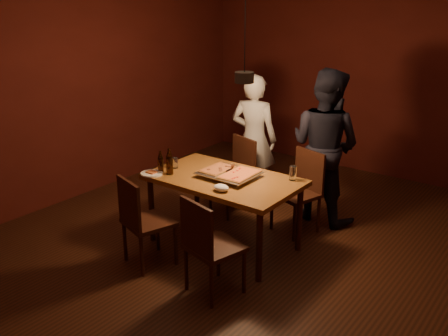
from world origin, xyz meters
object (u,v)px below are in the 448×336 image
Objects in this scene: chair_near_left at (140,214)px; diner_dark at (325,146)px; beer_bottle_a at (161,162)px; beer_bottle_b at (169,161)px; diner_white at (254,139)px; chair_near_right at (207,239)px; dining_table at (224,184)px; plate_slice at (152,173)px; pizza_tray at (229,175)px; chair_far_right at (302,184)px; chair_far_left at (237,168)px; pendant_lamp at (244,76)px.

chair_near_left is 0.30× the size of diner_dark.
beer_bottle_a is (-0.24, 0.55, 0.32)m from chair_near_left.
diner_white is (0.05, 1.47, -0.09)m from beer_bottle_b.
chair_near_right is 0.29× the size of diner_dark.
diner_dark is (0.87, 2.04, 0.33)m from chair_near_left.
plate_slice is at bearing -150.70° from dining_table.
chair_near_right reaches higher than pizza_tray.
chair_far_right is at bearing 48.24° from beer_bottle_b.
diner_white is (-0.48, 1.18, 0.02)m from pizza_tray.
chair_far_left reaches higher than dining_table.
chair_far_right is 0.48× the size of pendant_lamp.
pizza_tray is 0.35× the size of diner_white.
pizza_tray is 0.79m from plate_slice.
chair_near_left reaches higher than plate_slice.
chair_far_left reaches higher than plate_slice.
diner_white is (0.19, 1.58, 0.04)m from plate_slice.
beer_bottle_a is 0.15m from plate_slice.
plate_slice is (-0.68, -0.40, -0.01)m from pizza_tray.
plate_slice is 1.60m from diner_white.
beer_bottle_a is 1.49m from diner_white.
chair_near_left is 0.56m from plate_slice.
diner_dark reaches higher than pizza_tray.
beer_bottle_b reaches higher than pizza_tray.
beer_bottle_b is (-0.95, -1.06, 0.35)m from chair_far_right.
chair_far_left is 0.96× the size of pizza_tray.
chair_near_left is at bearing 79.97° from chair_far_right.
dining_table is at bearing 78.23° from chair_far_right.
chair_far_right reaches higher than plate_slice.
diner_dark reaches higher than chair_far_left.
chair_near_left is 2.33× the size of plate_slice.
beer_bottle_b is 0.16× the size of diner_dark.
diner_dark is (0.05, 2.05, 0.33)m from chair_near_right.
chair_far_right is at bearing 66.39° from pizza_tray.
diner_dark is at bearing 102.48° from chair_near_right.
chair_far_left is at bearing 83.13° from diner_white.
beer_bottle_b is at bearing 65.47° from chair_far_right.
chair_near_left and chair_near_right have the same top height.
chair_far_right is 1.63m from chair_near_right.
beer_bottle_b reaches higher than chair_near_left.
pizza_tray is at bearing 78.82° from chair_far_right.
dining_table is 0.60m from beer_bottle_b.
beer_bottle_a reaches higher than chair_far_left.
dining_table is 0.94× the size of diner_white.
diner_dark is (0.94, 0.02, 0.07)m from diner_white.
diner_white is (0.17, 1.47, -0.07)m from beer_bottle_a.
pizza_tray is at bearing 129.10° from chair_near_right.
beer_bottle_b is (0.12, 0.00, 0.02)m from beer_bottle_a.
chair_near_left is 0.68m from beer_bottle_a.
dining_table is 6.64× the size of plate_slice.
diner_dark is at bearing 168.38° from diner_white.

